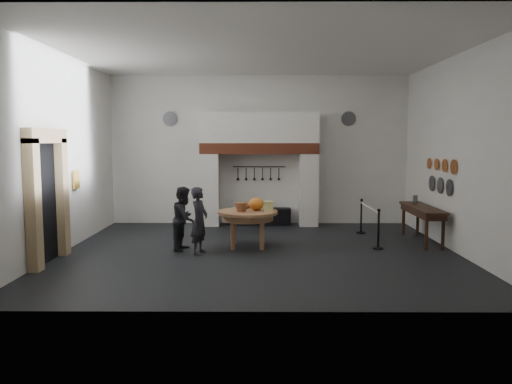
{
  "coord_description": "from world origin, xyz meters",
  "views": [
    {
      "loc": [
        0.02,
        -11.25,
        2.57
      ],
      "look_at": [
        -0.07,
        0.36,
        1.35
      ],
      "focal_mm": 35.0,
      "sensor_mm": 36.0,
      "label": 1
    }
  ],
  "objects_px": {
    "visitor_near": "(199,221)",
    "side_table": "(422,208)",
    "work_table": "(248,212)",
    "barrier_post_near": "(378,230)",
    "iron_range": "(259,216)",
    "barrier_post_far": "(361,217)",
    "visitor_far": "(184,218)"
  },
  "relations": [
    {
      "from": "work_table",
      "to": "side_table",
      "type": "relative_size",
      "value": 0.65
    },
    {
      "from": "side_table",
      "to": "barrier_post_far",
      "type": "height_order",
      "value": "same"
    },
    {
      "from": "iron_range",
      "to": "side_table",
      "type": "relative_size",
      "value": 0.86
    },
    {
      "from": "visitor_near",
      "to": "side_table",
      "type": "xyz_separation_m",
      "value": [
        5.44,
        1.34,
        0.11
      ]
    },
    {
      "from": "iron_range",
      "to": "barrier_post_near",
      "type": "distance_m",
      "value": 4.39
    },
    {
      "from": "iron_range",
      "to": "barrier_post_near",
      "type": "xyz_separation_m",
      "value": [
        2.82,
        -3.35,
        0.2
      ]
    },
    {
      "from": "work_table",
      "to": "visitor_near",
      "type": "xyz_separation_m",
      "value": [
        -1.07,
        -0.73,
        -0.08
      ]
    },
    {
      "from": "side_table",
      "to": "visitor_near",
      "type": "bearing_deg",
      "value": -166.14
    },
    {
      "from": "barrier_post_near",
      "to": "barrier_post_far",
      "type": "relative_size",
      "value": 1.0
    },
    {
      "from": "side_table",
      "to": "visitor_far",
      "type": "bearing_deg",
      "value": -170.83
    },
    {
      "from": "iron_range",
      "to": "barrier_post_near",
      "type": "relative_size",
      "value": 2.11
    },
    {
      "from": "visitor_near",
      "to": "side_table",
      "type": "bearing_deg",
      "value": -61.42
    },
    {
      "from": "visitor_far",
      "to": "work_table",
      "type": "bearing_deg",
      "value": -66.74
    },
    {
      "from": "work_table",
      "to": "barrier_post_near",
      "type": "relative_size",
      "value": 1.6
    },
    {
      "from": "visitor_far",
      "to": "barrier_post_far",
      "type": "distance_m",
      "value": 5.05
    },
    {
      "from": "work_table",
      "to": "barrier_post_far",
      "type": "relative_size",
      "value": 1.6
    },
    {
      "from": "visitor_near",
      "to": "side_table",
      "type": "relative_size",
      "value": 0.69
    },
    {
      "from": "iron_range",
      "to": "side_table",
      "type": "xyz_separation_m",
      "value": [
        4.1,
        -2.55,
        0.62
      ]
    },
    {
      "from": "iron_range",
      "to": "side_table",
      "type": "bearing_deg",
      "value": -31.87
    },
    {
      "from": "work_table",
      "to": "barrier_post_near",
      "type": "xyz_separation_m",
      "value": [
        3.09,
        -0.2,
        -0.39
      ]
    },
    {
      "from": "visitor_far",
      "to": "visitor_near",
      "type": "bearing_deg",
      "value": -124.5
    },
    {
      "from": "iron_range",
      "to": "work_table",
      "type": "height_order",
      "value": "work_table"
    },
    {
      "from": "iron_range",
      "to": "barrier_post_far",
      "type": "relative_size",
      "value": 2.11
    },
    {
      "from": "visitor_near",
      "to": "barrier_post_near",
      "type": "bearing_deg",
      "value": -67.92
    },
    {
      "from": "visitor_far",
      "to": "barrier_post_near",
      "type": "relative_size",
      "value": 1.65
    },
    {
      "from": "work_table",
      "to": "side_table",
      "type": "height_order",
      "value": "side_table"
    },
    {
      "from": "work_table",
      "to": "side_table",
      "type": "xyz_separation_m",
      "value": [
        4.37,
        0.61,
        0.03
      ]
    },
    {
      "from": "iron_range",
      "to": "work_table",
      "type": "relative_size",
      "value": 1.32
    },
    {
      "from": "work_table",
      "to": "visitor_near",
      "type": "bearing_deg",
      "value": -145.64
    },
    {
      "from": "barrier_post_far",
      "to": "work_table",
      "type": "bearing_deg",
      "value": -149.71
    },
    {
      "from": "visitor_near",
      "to": "barrier_post_near",
      "type": "distance_m",
      "value": 4.21
    },
    {
      "from": "iron_range",
      "to": "barrier_post_near",
      "type": "height_order",
      "value": "barrier_post_near"
    }
  ]
}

